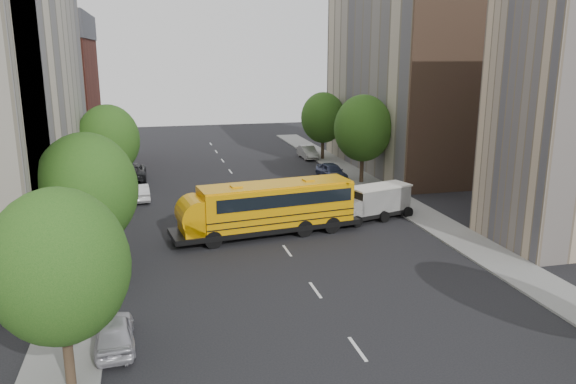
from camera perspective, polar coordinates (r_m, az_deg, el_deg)
name	(u,v)px	position (r m, az deg, el deg)	size (l,w,h in m)	color
ground	(280,240)	(36.19, -0.85, -4.94)	(120.00, 120.00, 0.00)	black
sidewalk_left	(98,230)	(40.27, -18.72, -3.63)	(3.00, 80.00, 0.12)	slate
sidewalk_right	(409,208)	(44.46, 12.24, -1.55)	(3.00, 80.00, 0.12)	slate
lane_markings	(252,201)	(45.57, -3.71, -0.95)	(0.15, 64.00, 0.01)	silver
building_left_redbrick	(43,106)	(62.42, -23.61, 8.05)	(10.00, 15.00, 13.00)	maroon
building_right_far	(407,80)	(59.28, 12.02, 11.07)	(10.00, 22.00, 18.00)	#B4A88C
building_right_sidewall	(466,86)	(49.62, 17.60, 10.21)	(10.10, 0.30, 18.00)	brown
street_tree_0	(59,267)	(20.87, -22.23, -7.04)	(4.80, 4.80, 7.41)	#38281C
street_tree_1	(87,190)	(30.30, -19.77, 0.19)	(5.12, 5.12, 7.90)	#38281C
street_tree_2	(108,140)	(47.96, -17.78, 5.05)	(4.99, 4.99, 7.71)	#38281C
street_tree_4	(363,128)	(51.35, 7.62, 6.43)	(5.25, 5.25, 8.10)	#38281C
street_tree_5	(323,118)	(62.62, 3.58, 7.54)	(4.86, 4.86, 7.51)	#38281C
school_bus	(264,206)	(36.66, -2.40, -1.47)	(12.81, 4.49, 3.54)	black
safari_truck	(374,202)	(40.87, 8.78, -0.99)	(6.00, 3.48, 2.43)	black
parked_car_0	(114,332)	(24.61, -17.23, -13.44)	(1.59, 3.96, 1.35)	#B2B0B7
parked_car_1	(140,192)	(47.33, -14.84, 0.00)	(1.42, 4.07, 1.34)	silver
parked_car_2	(132,171)	(55.08, -15.60, 2.03)	(2.64, 5.73, 1.59)	black
parked_car_4	(332,171)	(53.25, 4.45, 2.09)	(1.84, 4.57, 1.56)	#363D5E
parked_car_5	(308,152)	(63.87, 2.02, 4.07)	(1.49, 4.28, 1.41)	#9B9C97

